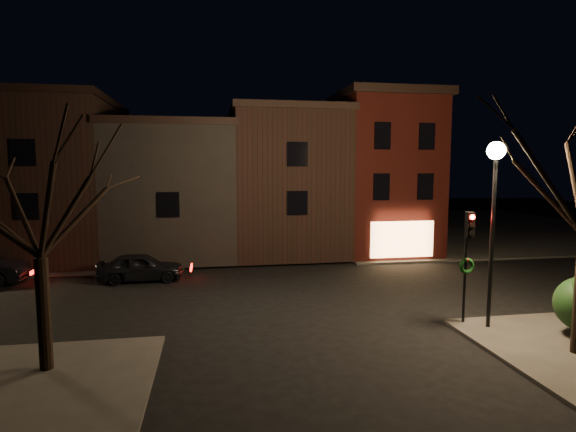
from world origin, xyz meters
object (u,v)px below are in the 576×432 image
object	(u,v)px
bare_tree_left	(36,178)
parked_car_a	(141,267)
street_lamp_near	(495,184)
traffic_signal	(468,250)

from	to	relation	value
bare_tree_left	parked_car_a	bearing A→B (deg)	84.49
street_lamp_near	bare_tree_left	distance (m)	14.24
street_lamp_near	parked_car_a	xyz separation A→B (m)	(-13.20, 9.34, -4.46)
traffic_signal	street_lamp_near	bearing A→B (deg)	-39.37
street_lamp_near	traffic_signal	distance (m)	2.49
traffic_signal	parked_car_a	distance (m)	15.54
street_lamp_near	parked_car_a	bearing A→B (deg)	144.72
traffic_signal	parked_car_a	bearing A→B (deg)	144.92
street_lamp_near	bare_tree_left	xyz separation A→B (m)	(-14.20, -1.00, 0.25)
traffic_signal	parked_car_a	xyz separation A→B (m)	(-12.60, 8.85, -2.09)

